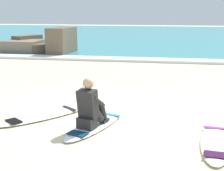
# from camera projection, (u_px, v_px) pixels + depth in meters

# --- Properties ---
(ground_plane) EXTENTS (80.00, 80.00, 0.00)m
(ground_plane) POSITION_uv_depth(u_px,v_px,m) (111.00, 118.00, 7.19)
(ground_plane) COLOR beige
(sea) EXTENTS (80.00, 28.00, 0.10)m
(sea) POSITION_uv_depth(u_px,v_px,m) (159.00, 36.00, 28.02)
(sea) COLOR teal
(sea) RESTS_ON ground
(breaking_foam) EXTENTS (80.00, 0.90, 0.11)m
(breaking_foam) POSITION_uv_depth(u_px,v_px,m) (144.00, 60.00, 14.86)
(breaking_foam) COLOR white
(breaking_foam) RESTS_ON ground
(surfboard_main) EXTENTS (1.10, 2.15, 0.08)m
(surfboard_main) POSITION_uv_depth(u_px,v_px,m) (96.00, 124.00, 6.70)
(surfboard_main) COLOR silver
(surfboard_main) RESTS_ON ground
(surfer_seated) EXTENTS (0.53, 0.77, 0.95)m
(surfer_seated) POSITION_uv_depth(u_px,v_px,m) (90.00, 107.00, 6.42)
(surfer_seated) COLOR #232326
(surfer_seated) RESTS_ON surfboard_main
(surfboard_spare_near) EXTENTS (1.79, 2.07, 0.08)m
(surfboard_spare_near) POSITION_uv_depth(u_px,v_px,m) (45.00, 115.00, 7.25)
(surfboard_spare_near) COLOR white
(surfboard_spare_near) RESTS_ON ground
(surfboard_spare_far) EXTENTS (0.76, 2.12, 0.08)m
(surfboard_spare_far) POSITION_uv_depth(u_px,v_px,m) (216.00, 141.00, 5.85)
(surfboard_spare_far) COLOR #EFE5C6
(surfboard_spare_far) RESTS_ON ground
(rock_outcrop_distant) EXTENTS (3.56, 2.90, 1.33)m
(rock_outcrop_distant) POSITION_uv_depth(u_px,v_px,m) (40.00, 44.00, 17.27)
(rock_outcrop_distant) COLOR #756656
(rock_outcrop_distant) RESTS_ON ground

